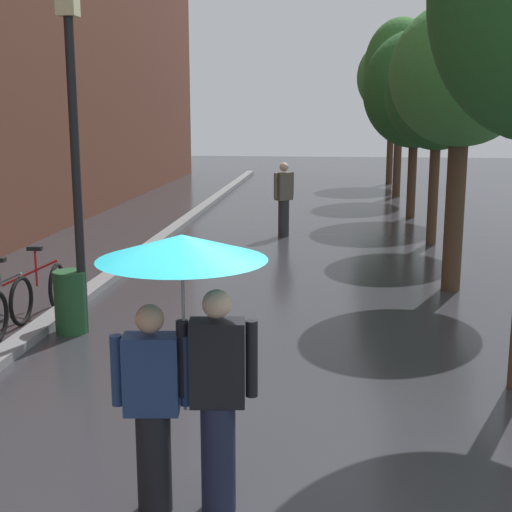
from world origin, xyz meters
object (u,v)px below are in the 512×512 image
street_tree_5 (393,78)px  couple_under_umbrella (184,325)px  pedestrian_walking_midground (284,199)px  street_tree_1 (462,77)px  street_lamp_post (75,141)px  street_tree_4 (401,67)px  street_tree_2 (438,94)px  parked_bicycle_3 (24,284)px  street_tree_3 (416,90)px  litter_bin (71,302)px

street_tree_5 → couple_under_umbrella: size_ratio=2.67×
pedestrian_walking_midground → street_tree_5: bearing=75.0°
street_tree_1 → street_lamp_post: size_ratio=1.06×
street_tree_1 → street_lamp_post: bearing=-150.9°
street_tree_1 → street_tree_4: (0.12, 12.91, 0.84)m
street_tree_2 → parked_bicycle_3: street_tree_2 is taller
street_tree_5 → couple_under_umbrella: bearing=-97.5°
couple_under_umbrella → street_tree_5: bearing=82.5°
street_tree_2 → street_tree_5: bearing=90.1°
street_tree_1 → street_tree_3: street_tree_3 is taller
parked_bicycle_3 → couple_under_umbrella: bearing=-55.3°
street_lamp_post → street_tree_2: bearing=52.1°
street_tree_5 → couple_under_umbrella: (-3.19, -24.26, -2.69)m
street_tree_3 → couple_under_umbrella: size_ratio=2.39×
pedestrian_walking_midground → street_tree_2: bearing=-11.5°
parked_bicycle_3 → pedestrian_walking_midground: bearing=62.7°
street_lamp_post → litter_bin: (-0.16, -0.01, -2.15)m
street_tree_1 → couple_under_umbrella: bearing=-113.1°
litter_bin → pedestrian_walking_midground: pedestrian_walking_midground is taller
street_tree_5 → pedestrian_walking_midground: size_ratio=3.24×
litter_bin → street_tree_3: bearing=63.2°
street_tree_4 → couple_under_umbrella: 20.43m
parked_bicycle_3 → couple_under_umbrella: 6.39m
street_tree_5 → street_tree_4: bearing=-90.7°
street_tree_4 → pedestrian_walking_midground: (-3.28, -8.14, -3.42)m
parked_bicycle_3 → pedestrian_walking_midground: 7.52m
street_tree_1 → litter_bin: bearing=-151.6°
street_tree_3 → street_tree_1: bearing=-90.9°
street_tree_3 → street_lamp_post: (-5.43, -11.07, -0.89)m
street_tree_3 → couple_under_umbrella: street_tree_3 is taller
street_tree_5 → street_lamp_post: street_tree_5 is taller
street_tree_2 → litter_bin: bearing=-128.7°
street_tree_3 → litter_bin: (-5.60, -11.08, -3.04)m
couple_under_umbrella → street_tree_1: bearing=66.9°
street_tree_1 → parked_bicycle_3: street_tree_1 is taller
street_lamp_post → pedestrian_walking_midground: bearing=74.5°
couple_under_umbrella → litter_bin: 4.90m
street_lamp_post → street_tree_4: bearing=71.1°
street_tree_1 → street_lamp_post: 6.13m
street_tree_1 → street_tree_4: street_tree_4 is taller
street_tree_1 → street_lamp_post: (-5.30, -2.95, -0.90)m
street_tree_2 → street_tree_5: 13.12m
street_tree_2 → couple_under_umbrella: 11.76m
street_tree_3 → street_lamp_post: bearing=-116.1°
street_lamp_post → parked_bicycle_3: bearing=141.0°
street_tree_2 → parked_bicycle_3: bearing=-138.6°
street_tree_3 → couple_under_umbrella: (-3.15, -15.19, -2.01)m
street_tree_2 → pedestrian_walking_midground: bearing=168.5°
couple_under_umbrella → litter_bin: couple_under_umbrella is taller
couple_under_umbrella → pedestrian_walking_midground: couple_under_umbrella is taller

